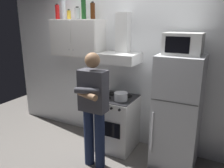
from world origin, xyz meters
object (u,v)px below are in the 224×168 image
Objects in this scene: stove_oven at (116,122)px; bottle_wine_green at (84,8)px; bottle_canister_steel at (77,13)px; bottle_vodka_clear at (63,10)px; upper_cabinet at (77,38)px; person_standing at (93,107)px; refrigerator at (177,112)px; bottle_soda_red at (57,12)px; bottle_spice_jar at (69,15)px; microwave at (183,44)px; range_hood at (120,50)px; bottle_rum_dark at (93,11)px; cooking_pot at (121,96)px.

stove_oven is 2.43× the size of bottle_wine_green.
bottle_vodka_clear is at bearing -172.21° from bottle_canister_steel.
bottle_canister_steel reaches higher than upper_cabinet.
person_standing is at bearing -36.00° from bottle_vodka_clear.
bottle_soda_red reaches higher than refrigerator.
person_standing is 1.65m from bottle_canister_steel.
refrigerator is 2.31m from bottle_spice_jar.
bottle_vodka_clear is (-0.41, 0.01, -0.02)m from bottle_wine_green.
microwave reaches higher than refrigerator.
person_standing reaches higher than refrigerator.
range_hood is at bearing 172.45° from refrigerator.
bottle_soda_red is at bearing -178.28° from range_hood.
range_hood is at bearing 86.09° from person_standing.
person_standing is 6.21× the size of bottle_rum_dark.
bottle_soda_red is at bearing -156.86° from bottle_vodka_clear.
bottle_vodka_clear reaches higher than stove_oven.
range_hood is 3.78× the size of bottle_canister_steel.
bottle_rum_dark reaches higher than cooking_pot.
microwave is 1.93m from bottle_spice_jar.
bottle_rum_dark reaches higher than upper_cabinet.
person_standing reaches higher than stove_oven.
bottle_canister_steel is (-0.16, 0.04, -0.08)m from bottle_wine_green.
stove_oven is at bearing -90.00° from range_hood.
bottle_soda_red is (-1.16, 0.09, 1.74)m from stove_oven.
bottle_canister_steel is at bearing 134.49° from person_standing.
bottle_vodka_clear is at bearing 178.92° from bottle_wine_green.
upper_cabinet is at bearing 8.53° from bottle_spice_jar.
person_standing reaches higher than cooking_pot.
stove_oven is at bearing -179.96° from refrigerator.
microwave reaches higher than person_standing.
bottle_vodka_clear is 0.11m from bottle_soda_red.
bottle_soda_red reaches higher than stove_oven.
bottle_canister_steel is at bearing 164.60° from bottle_wine_green.
refrigerator is 0.98× the size of person_standing.
refrigerator is at bearing -4.44° from bottle_wine_green.
bottle_wine_green is 1.44× the size of bottle_soda_red.
upper_cabinet is 0.39m from bottle_canister_steel.
microwave is (-0.00, 0.02, 0.94)m from refrigerator.
bottle_canister_steel reaches higher than person_standing.
person_standing is 1.56m from bottle_rum_dark.
bottle_spice_jar is (-0.89, 0.71, 1.22)m from person_standing.
bottle_vodka_clear reaches higher than person_standing.
cooking_pot is (-0.82, -0.14, -0.81)m from microwave.
bottle_rum_dark reaches higher than range_hood.
range_hood is 0.97m from microwave.
cooking_pot is 0.84× the size of bottle_wine_green.
bottle_wine_green is (0.15, 0.00, 0.47)m from upper_cabinet.
cooking_pot is 1.53m from bottle_wine_green.
bottle_spice_jar is at bearing -153.22° from bottle_canister_steel.
microwave is 1.68m from bottle_wine_green.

